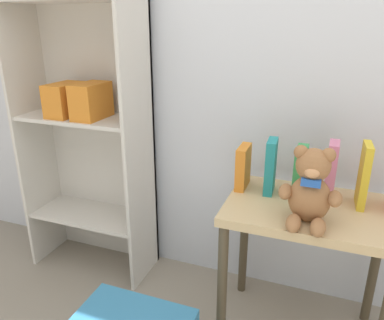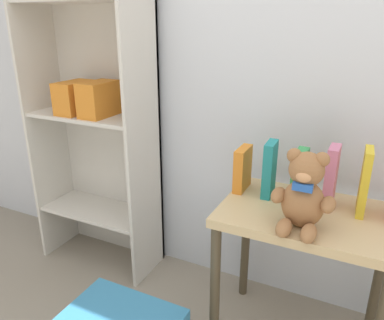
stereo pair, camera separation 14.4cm
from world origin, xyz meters
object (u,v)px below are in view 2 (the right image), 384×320
(teddy_bear, at_px, (303,194))
(book_standing_green, at_px, (299,176))
(bookshelf_side, at_px, (94,95))
(book_standing_yellow, at_px, (364,182))
(display_table, at_px, (305,235))
(book_standing_orange, at_px, (243,169))
(book_standing_teal, at_px, (270,169))
(book_standing_pink, at_px, (331,176))

(teddy_bear, distance_m, book_standing_green, 0.22)
(bookshelf_side, bearing_deg, book_standing_yellow, -4.29)
(display_table, relative_size, teddy_bear, 2.30)
(bookshelf_side, height_order, book_standing_orange, bookshelf_side)
(bookshelf_side, height_order, book_standing_yellow, bookshelf_side)
(book_standing_teal, bearing_deg, book_standing_yellow, -2.57)
(bookshelf_side, bearing_deg, book_standing_green, -4.78)
(teddy_bear, relative_size, book_standing_yellow, 1.12)
(book_standing_pink, bearing_deg, book_standing_teal, -174.00)
(display_table, relative_size, book_standing_orange, 3.51)
(book_standing_teal, height_order, book_standing_green, book_standing_teal)
(display_table, xyz_separation_m, book_standing_yellow, (0.18, 0.08, 0.23))
(book_standing_pink, distance_m, book_standing_yellow, 0.12)
(display_table, xyz_separation_m, book_standing_orange, (-0.29, 0.09, 0.19))
(bookshelf_side, height_order, book_standing_teal, bookshelf_side)
(book_standing_pink, xyz_separation_m, book_standing_yellow, (0.12, -0.02, 0.01))
(book_standing_pink, bearing_deg, book_standing_yellow, -8.92)
(bookshelf_side, bearing_deg, display_table, -8.74)
(display_table, distance_m, book_standing_pink, 0.25)
(book_standing_teal, bearing_deg, display_table, -25.89)
(teddy_bear, xyz_separation_m, book_standing_yellow, (0.18, 0.21, -0.00))
(book_standing_orange, distance_m, book_standing_pink, 0.35)
(display_table, bearing_deg, book_standing_green, 124.80)
(display_table, relative_size, book_standing_yellow, 2.57)
(book_standing_orange, distance_m, book_standing_yellow, 0.47)
(book_standing_green, distance_m, book_standing_yellow, 0.23)
(book_standing_teal, bearing_deg, teddy_bear, -52.96)
(display_table, bearing_deg, book_standing_pink, 58.68)
(display_table, distance_m, book_standing_yellow, 0.30)
(book_standing_orange, bearing_deg, book_standing_pink, 1.11)
(bookshelf_side, xyz_separation_m, book_standing_pink, (1.19, -0.08, -0.20))
(book_standing_teal, xyz_separation_m, book_standing_pink, (0.23, 0.02, 0.00))
(teddy_bear, relative_size, book_standing_pink, 1.18)
(book_standing_green, bearing_deg, display_table, -54.18)
(book_standing_orange, height_order, book_standing_teal, book_standing_teal)
(book_standing_teal, height_order, book_standing_pink, book_standing_pink)
(book_standing_pink, bearing_deg, bookshelf_side, 177.16)
(book_standing_teal, xyz_separation_m, book_standing_green, (0.12, 0.01, -0.01))
(book_standing_green, xyz_separation_m, book_standing_yellow, (0.23, -0.01, 0.02))
(teddy_bear, xyz_separation_m, book_standing_orange, (-0.29, 0.22, -0.04))
(book_standing_orange, bearing_deg, book_standing_yellow, -1.75)
(display_table, distance_m, teddy_bear, 0.26)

